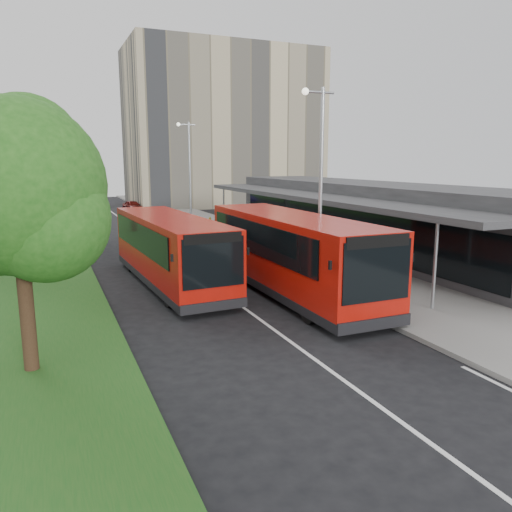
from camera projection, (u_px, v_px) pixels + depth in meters
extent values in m
plane|color=black|center=(245.00, 309.00, 18.02)|extent=(120.00, 120.00, 0.00)
cube|color=gray|center=(221.00, 229.00, 38.39)|extent=(5.00, 80.00, 0.15)
cube|color=#1B4F19|center=(37.00, 240.00, 33.40)|extent=(5.00, 80.00, 0.10)
cube|color=silver|center=(157.00, 245.00, 31.58)|extent=(0.12, 70.00, 0.01)
cube|color=silver|center=(494.00, 382.00, 12.06)|extent=(0.12, 2.00, 0.01)
cube|color=silver|center=(353.00, 313.00, 17.48)|extent=(0.12, 2.00, 0.01)
cube|color=silver|center=(279.00, 277.00, 22.90)|extent=(0.12, 2.00, 0.01)
cube|color=silver|center=(234.00, 255.00, 28.33)|extent=(0.12, 2.00, 0.01)
cube|color=silver|center=(203.00, 239.00, 33.75)|extent=(0.12, 2.00, 0.01)
cube|color=silver|center=(180.00, 229.00, 39.17)|extent=(0.12, 2.00, 0.01)
cube|color=silver|center=(163.00, 220.00, 44.59)|extent=(0.12, 2.00, 0.01)
cube|color=silver|center=(150.00, 214.00, 50.02)|extent=(0.12, 2.00, 0.01)
cube|color=silver|center=(139.00, 208.00, 55.44)|extent=(0.12, 2.00, 0.01)
cube|color=silver|center=(130.00, 204.00, 60.86)|extent=(0.12, 2.00, 0.01)
cube|color=tan|center=(223.00, 129.00, 59.66)|extent=(22.00, 12.00, 18.00)
cube|color=#29292C|center=(369.00, 217.00, 29.10)|extent=(5.00, 26.00, 4.00)
cube|color=black|center=(331.00, 226.00, 28.21)|extent=(0.06, 24.00, 2.20)
cube|color=#29292C|center=(312.00, 197.00, 27.39)|extent=(2.80, 26.00, 0.25)
cylinder|color=#93979B|center=(435.00, 267.00, 17.27)|extent=(0.12, 0.12, 3.30)
cylinder|color=#93979B|center=(224.00, 210.00, 37.15)|extent=(0.12, 0.12, 3.30)
cylinder|color=#331F14|center=(27.00, 310.00, 12.31)|extent=(0.36, 0.36, 3.31)
sphere|color=#1E5216|center=(16.00, 187.00, 11.74)|extent=(4.21, 4.21, 4.21)
sphere|color=#1E5216|center=(46.00, 219.00, 11.75)|extent=(3.01, 3.01, 3.01)
cylinder|color=#331F14|center=(33.00, 232.00, 23.09)|extent=(0.36, 0.36, 4.03)
sphere|color=#1E5216|center=(26.00, 151.00, 22.39)|extent=(5.12, 5.12, 5.12)
sphere|color=#1E5216|center=(42.00, 172.00, 22.44)|extent=(3.66, 3.66, 3.66)
sphere|color=#1E5216|center=(15.00, 166.00, 22.78)|extent=(4.03, 4.03, 4.03)
cylinder|color=#331F14|center=(35.00, 211.00, 33.96)|extent=(0.36, 0.36, 3.71)
sphere|color=#1E5216|center=(31.00, 161.00, 33.32)|extent=(4.72, 4.72, 4.72)
sphere|color=#1E5216|center=(42.00, 174.00, 33.35)|extent=(3.37, 3.37, 3.37)
sphere|color=#1E5216|center=(24.00, 170.00, 33.70)|extent=(3.71, 3.71, 3.71)
cylinder|color=#93979B|center=(321.00, 188.00, 20.66)|extent=(0.16, 0.16, 8.00)
cylinder|color=#93979B|center=(319.00, 92.00, 19.86)|extent=(1.40, 0.10, 0.10)
sphere|color=silver|center=(305.00, 91.00, 19.63)|extent=(0.28, 0.28, 0.28)
cylinder|color=#93979B|center=(190.00, 175.00, 38.73)|extent=(0.16, 0.16, 8.00)
cylinder|color=#93979B|center=(186.00, 125.00, 37.94)|extent=(1.40, 0.10, 0.10)
sphere|color=silver|center=(178.00, 124.00, 37.71)|extent=(0.28, 0.28, 0.28)
cube|color=#AC1009|center=(291.00, 250.00, 19.78)|extent=(2.67, 11.08, 2.79)
cube|color=black|center=(290.00, 284.00, 20.04)|extent=(2.69, 11.10, 0.32)
cube|color=black|center=(377.00, 271.00, 14.71)|extent=(2.37, 0.06, 1.85)
cube|color=black|center=(240.00, 223.00, 24.71)|extent=(2.32, 0.06, 1.37)
cube|color=black|center=(257.00, 239.00, 19.45)|extent=(0.08, 9.49, 1.27)
cube|color=black|center=(317.00, 235.00, 20.49)|extent=(0.08, 9.49, 1.27)
cube|color=black|center=(375.00, 324.00, 15.01)|extent=(2.64, 0.09, 0.37)
cube|color=black|center=(379.00, 241.00, 14.53)|extent=(2.21, 0.05, 0.37)
cube|color=black|center=(330.00, 265.00, 14.30)|extent=(0.08, 0.08, 0.26)
cube|color=black|center=(412.00, 257.00, 15.44)|extent=(0.08, 0.08, 0.26)
cylinder|color=black|center=(310.00, 309.00, 16.36)|extent=(0.32, 0.95, 0.95)
cylinder|color=black|center=(366.00, 302.00, 17.21)|extent=(0.32, 0.95, 0.95)
cylinder|color=black|center=(233.00, 267.00, 22.83)|extent=(0.32, 0.95, 0.95)
cylinder|color=black|center=(277.00, 263.00, 23.69)|extent=(0.32, 0.95, 0.95)
cube|color=#AC1009|center=(170.00, 247.00, 21.30)|extent=(2.95, 10.37, 2.59)
cube|color=black|center=(171.00, 276.00, 21.54)|extent=(2.97, 10.39, 0.29)
cube|color=black|center=(214.00, 263.00, 16.70)|extent=(2.20, 0.16, 1.71)
cube|color=black|center=(142.00, 224.00, 25.77)|extent=(2.15, 0.16, 1.27)
cube|color=black|center=(139.00, 237.00, 20.94)|extent=(0.49, 8.79, 1.17)
cube|color=black|center=(195.00, 233.00, 22.01)|extent=(0.49, 8.79, 1.17)
cube|color=black|center=(214.00, 306.00, 16.98)|extent=(2.44, 0.20, 0.34)
cube|color=black|center=(213.00, 238.00, 16.53)|extent=(2.05, 0.14, 0.34)
cube|color=black|center=(172.00, 258.00, 16.26)|extent=(0.08, 0.08, 0.24)
cube|color=black|center=(248.00, 251.00, 17.43)|extent=(0.08, 0.08, 0.24)
cylinder|color=black|center=(170.00, 295.00, 18.15)|extent=(0.34, 0.89, 0.88)
cylinder|color=black|center=(222.00, 289.00, 19.03)|extent=(0.34, 0.89, 0.88)
cylinder|color=black|center=(131.00, 262.00, 24.02)|extent=(0.34, 0.89, 0.88)
cylinder|color=black|center=(172.00, 259.00, 24.90)|extent=(0.34, 0.89, 0.88)
cylinder|color=#321B14|center=(284.00, 245.00, 28.05)|extent=(0.53, 0.53, 0.90)
cylinder|color=yellow|center=(210.00, 224.00, 36.71)|extent=(0.16, 0.16, 1.00)
imported|color=#520E0B|center=(133.00, 206.00, 52.65)|extent=(1.95, 3.49, 1.12)
imported|color=navy|center=(98.00, 203.00, 57.09)|extent=(2.25, 3.34, 1.04)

